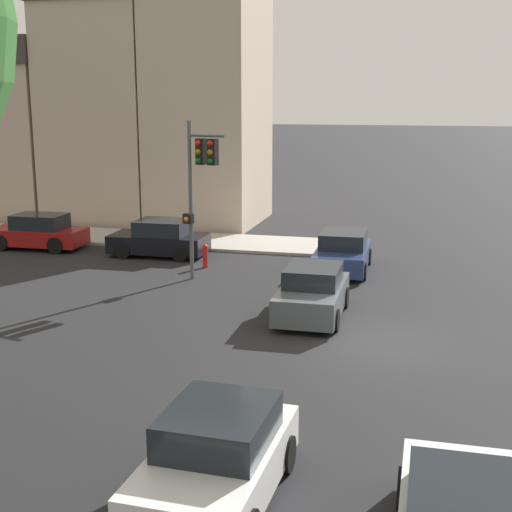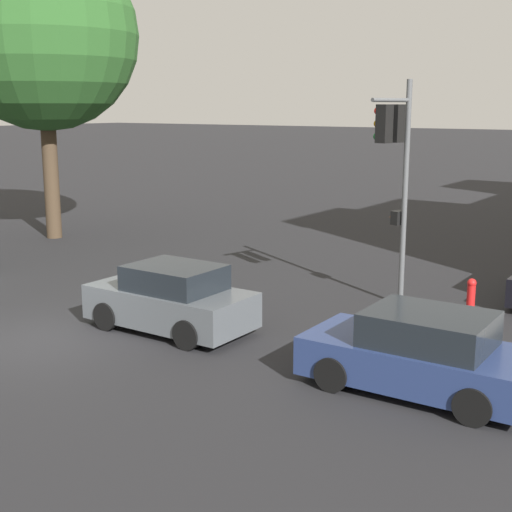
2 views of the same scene
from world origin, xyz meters
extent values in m
plane|color=black|center=(0.00, 0.00, 0.00)|extent=(300.00, 300.00, 0.00)
cylinder|color=#423323|center=(-9.72, 8.32, 2.48)|extent=(0.58, 0.58, 4.95)
sphere|color=#285623|center=(-9.72, 8.32, 7.59)|extent=(7.02, 7.02, 7.02)
cylinder|color=#515456|center=(5.24, 7.04, 2.83)|extent=(0.14, 0.14, 5.65)
cylinder|color=#515456|center=(5.08, 6.36, 5.15)|extent=(0.41, 1.39, 0.10)
cube|color=black|center=(5.13, 6.58, 4.60)|extent=(0.36, 0.36, 0.90)
sphere|color=red|center=(4.95, 6.63, 4.90)|extent=(0.20, 0.20, 0.20)
sphere|color=#99660F|center=(4.95, 6.63, 4.60)|extent=(0.20, 0.20, 0.20)
sphere|color=#0F511E|center=(4.95, 6.63, 4.30)|extent=(0.20, 0.20, 0.20)
cube|color=black|center=(5.02, 6.13, 4.60)|extent=(0.36, 0.36, 0.90)
sphere|color=red|center=(4.84, 6.17, 4.90)|extent=(0.20, 0.20, 0.20)
sphere|color=#99660F|center=(4.84, 6.17, 4.60)|extent=(0.20, 0.20, 0.20)
sphere|color=#0F511E|center=(4.84, 6.17, 4.30)|extent=(0.20, 0.20, 0.20)
cube|color=black|center=(5.06, 7.08, 2.24)|extent=(0.29, 0.39, 0.35)
sphere|color=orange|center=(4.92, 7.11, 2.24)|extent=(0.18, 0.18, 0.18)
cube|color=navy|center=(7.79, 1.91, 0.53)|extent=(4.11, 1.95, 0.71)
cube|color=black|center=(7.95, 1.91, 1.19)|extent=(2.15, 1.69, 0.59)
cylinder|color=black|center=(6.54, 1.00, 0.32)|extent=(0.65, 0.23, 0.64)
cylinder|color=black|center=(6.51, 2.77, 0.32)|extent=(0.65, 0.23, 0.64)
cylinder|color=black|center=(9.07, 1.05, 0.32)|extent=(0.65, 0.23, 0.64)
cylinder|color=black|center=(9.03, 2.82, 0.32)|extent=(0.65, 0.23, 0.64)
cube|color=#4C5156|center=(1.77, 2.07, 0.57)|extent=(3.85, 1.80, 0.79)
cube|color=black|center=(1.93, 2.07, 1.25)|extent=(2.01, 1.58, 0.56)
cylinder|color=black|center=(0.59, 1.23, 0.33)|extent=(0.65, 0.22, 0.65)
cylinder|color=black|center=(0.58, 2.90, 0.33)|extent=(0.65, 0.22, 0.65)
cylinder|color=black|center=(2.97, 1.24, 0.33)|extent=(0.65, 0.22, 0.65)
cylinder|color=black|center=(2.96, 2.91, 0.33)|extent=(0.65, 0.22, 0.65)
cylinder|color=red|center=(7.03, 7.11, 0.38)|extent=(0.20, 0.20, 0.75)
sphere|color=red|center=(7.03, 7.11, 0.81)|extent=(0.22, 0.22, 0.22)
camera|label=1|loc=(-18.50, -1.18, 6.46)|focal=50.00mm
camera|label=2|loc=(12.25, -9.65, 5.01)|focal=50.00mm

